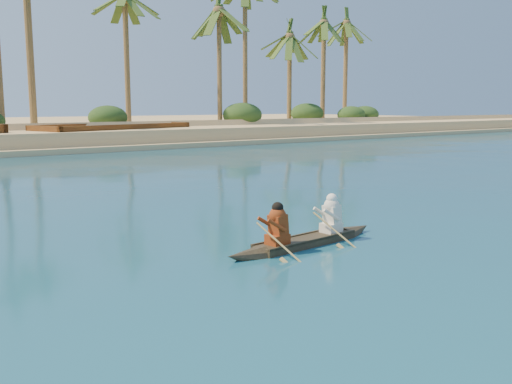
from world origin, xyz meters
TOP-DOWN VIEW (x-y plane):
  - canoe at (8.00, -4.00)m, footprint 4.42×0.96m
  - barge_right at (16.75, 27.00)m, footprint 12.40×6.96m

SIDE VIEW (x-z plane):
  - canoe at x=8.00m, z-range -0.37..0.84m
  - barge_right at x=16.75m, z-range -0.29..1.67m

